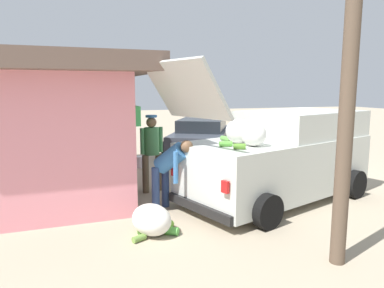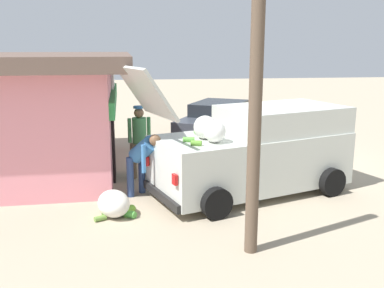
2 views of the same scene
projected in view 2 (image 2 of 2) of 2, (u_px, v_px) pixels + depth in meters
ground_plane at (270, 161)px, 12.13m from camera, size 60.00×60.00×0.00m
storefront_bar at (51, 111)px, 10.88m from camera, size 6.16×4.18×2.97m
delivery_van at (256, 150)px, 9.42m from camera, size 3.28×5.15×2.81m
parked_sedan at (219, 121)px, 15.09m from camera, size 4.63×3.64×1.25m
vendor_standing at (140, 137)px, 10.40m from camera, size 0.42×0.55×1.76m
customer_bending at (143, 157)px, 9.06m from camera, size 0.76×0.76×1.41m
unloaded_banana_pile at (114, 204)px, 8.17m from camera, size 0.91×0.83×0.50m
paint_bucket at (146, 146)px, 13.13m from camera, size 0.30×0.30×0.34m
utility_pole at (255, 123)px, 6.36m from camera, size 0.20×0.20×4.12m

